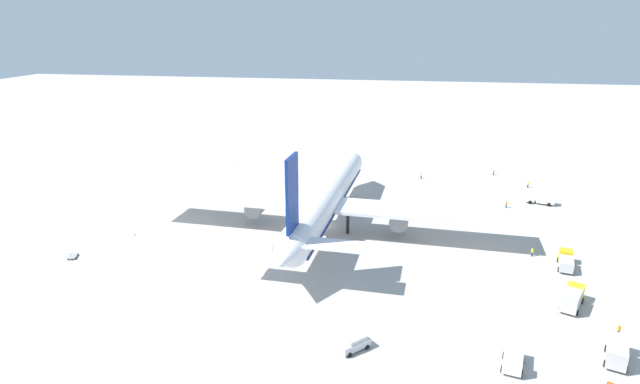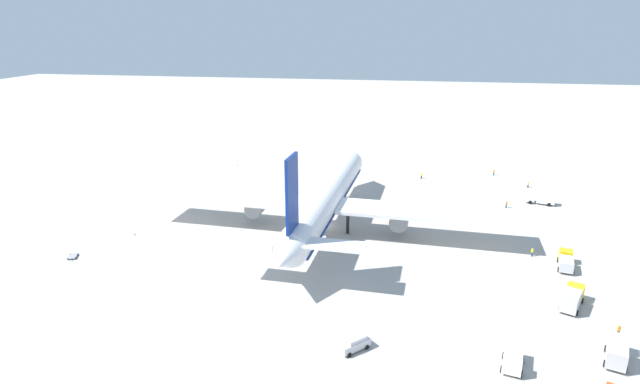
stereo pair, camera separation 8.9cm
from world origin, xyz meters
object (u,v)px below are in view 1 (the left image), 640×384
(ground_worker_1, at_px, (506,204))
(traffic_cone_2, at_px, (237,165))
(service_truck_2, at_px, (617,351))
(service_truck_5, at_px, (572,298))
(traffic_cone_0, at_px, (135,234))
(service_truck_0, at_px, (566,261))
(traffic_cone_1, at_px, (508,215))
(ground_worker_2, at_px, (494,172))
(ground_worker_3, at_px, (619,330))
(service_truck_4, at_px, (541,199))
(service_van, at_px, (355,343))
(ground_worker_0, at_px, (421,176))
(service_truck_1, at_px, (513,359))
(airliner, at_px, (326,199))
(baggage_cart_0, at_px, (73,256))
(ground_worker_5, at_px, (528,185))
(ground_worker_4, at_px, (532,252))

(ground_worker_1, bearing_deg, traffic_cone_2, 71.78)
(service_truck_2, xyz_separation_m, service_truck_5, (13.77, 1.94, 0.05))
(traffic_cone_0, bearing_deg, service_truck_0, -90.15)
(ground_worker_1, xyz_separation_m, traffic_cone_1, (-6.08, 0.53, -0.63))
(ground_worker_2, bearing_deg, ground_worker_3, -175.62)
(ground_worker_2, height_order, ground_worker_3, ground_worker_3)
(service_truck_4, relative_size, traffic_cone_1, 12.55)
(ground_worker_2, bearing_deg, service_truck_5, -178.60)
(traffic_cone_1, bearing_deg, service_van, 152.98)
(ground_worker_0, bearing_deg, service_truck_1, -172.64)
(traffic_cone_2, bearing_deg, airliner, -142.11)
(ground_worker_0, xyz_separation_m, traffic_cone_1, (-27.48, -19.46, -0.63))
(baggage_cart_0, bearing_deg, service_truck_5, -91.69)
(airliner, relative_size, ground_worker_5, 48.53)
(ground_worker_5, xyz_separation_m, traffic_cone_0, (-49.00, 87.94, -0.55))
(service_truck_5, height_order, ground_worker_5, service_truck_5)
(traffic_cone_0, bearing_deg, ground_worker_2, -53.33)
(service_truck_0, relative_size, ground_worker_2, 4.06)
(service_truck_2, bearing_deg, ground_worker_4, 7.30)
(service_truck_2, bearing_deg, traffic_cone_0, 71.32)
(airliner, distance_m, traffic_cone_2, 58.25)
(service_van, bearing_deg, traffic_cone_2, 27.80)
(ground_worker_0, bearing_deg, service_van, 173.51)
(service_truck_4, relative_size, baggage_cart_0, 2.25)
(airliner, height_order, ground_worker_3, airliner)
(airliner, relative_size, traffic_cone_1, 143.64)
(ground_worker_2, relative_size, traffic_cone_2, 3.14)
(baggage_cart_0, relative_size, traffic_cone_0, 5.58)
(ground_worker_5, bearing_deg, service_truck_1, 167.92)
(ground_worker_0, height_order, ground_worker_1, ground_worker_1)
(ground_worker_0, bearing_deg, ground_worker_4, -157.26)
(airliner, height_order, ground_worker_0, airliner)
(baggage_cart_0, distance_m, ground_worker_4, 87.69)
(baggage_cart_0, bearing_deg, traffic_cone_2, -8.01)
(ground_worker_4, bearing_deg, airliner, 80.49)
(service_truck_5, bearing_deg, ground_worker_2, 1.40)
(ground_worker_1, bearing_deg, airliner, 116.98)
(traffic_cone_1, bearing_deg, ground_worker_2, -2.32)
(service_truck_1, height_order, baggage_cart_0, service_truck_1)
(airliner, xyz_separation_m, traffic_cone_2, (45.69, 35.56, -6.46))
(service_truck_5, distance_m, ground_worker_0, 71.14)
(service_truck_5, relative_size, service_van, 1.59)
(airliner, height_order, service_truck_5, airliner)
(traffic_cone_2, bearing_deg, traffic_cone_1, -112.39)
(traffic_cone_0, distance_m, traffic_cone_2, 56.47)
(service_truck_4, distance_m, ground_worker_5, 13.32)
(service_truck_1, xyz_separation_m, traffic_cone_2, (88.55, 67.07, -1.08))
(traffic_cone_0, bearing_deg, service_van, -122.47)
(ground_worker_1, relative_size, ground_worker_2, 1.03)
(ground_worker_1, xyz_separation_m, traffic_cone_0, (-31.31, 79.60, -0.63))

